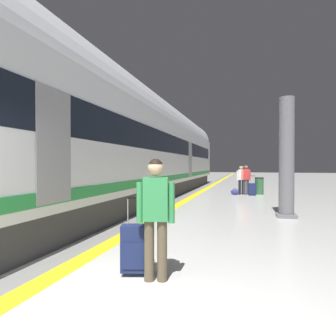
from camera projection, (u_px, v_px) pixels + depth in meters
The scene contains 12 objects.
ground_plane at pixel (74, 336), 2.56m from camera, with size 120.00×120.00×0.00m, color silver.
safety_line_strip at pixel (186, 200), 12.48m from camera, with size 0.36×80.00×0.01m, color yellow.
tactile_edge_band at pixel (179, 200), 12.57m from camera, with size 0.58×80.00×0.01m, color slate.
high_speed_train at pixel (116, 140), 10.36m from camera, with size 2.94×34.51×4.97m.
traveller_foreground at pixel (156, 210), 3.77m from camera, with size 0.50×0.27×1.65m.
rolling_suitcase_foreground at pixel (135, 248), 3.97m from camera, with size 0.43×0.32×1.11m.
passenger_near at pixel (241, 177), 14.85m from camera, with size 0.49×0.20×1.57m.
duffel_bag_near at pixel (235, 192), 14.75m from camera, with size 0.44×0.26×0.36m.
passenger_mid at pixel (246, 177), 14.77m from camera, with size 0.49×0.26×1.60m.
suitcase_mid at pixel (252, 189), 14.40m from camera, with size 0.40×0.27×1.02m.
platform_pillar at pixel (287, 160), 8.39m from camera, with size 0.56×0.56×3.60m.
waste_bin at pixel (259, 186), 14.93m from camera, with size 0.46×0.46×0.91m.
Camera 1 is at (1.53, -2.21, 1.57)m, focal length 29.92 mm.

